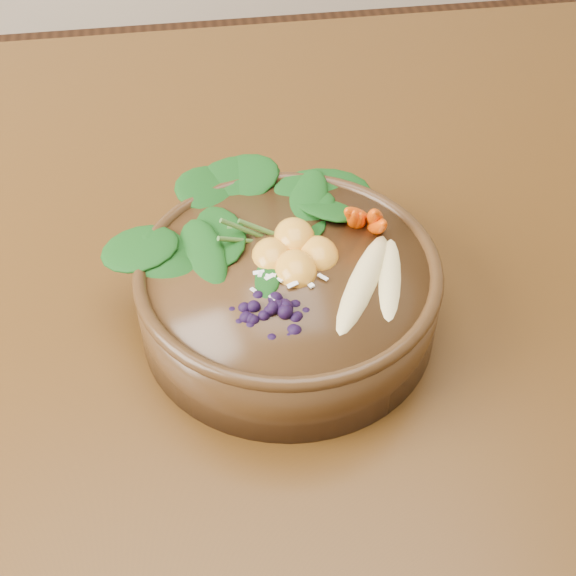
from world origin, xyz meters
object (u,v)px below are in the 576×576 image
dining_table (244,288)px  stoneware_bowl (288,296)px  kale_heap (260,202)px  carrot_cluster (362,193)px  blueberry_pile (273,296)px  mandarin_cluster (295,242)px  banana_halves (377,269)px

dining_table → stoneware_bowl: stoneware_bowl is taller
kale_heap → carrot_cluster: size_ratio=2.38×
dining_table → blueberry_pile: size_ratio=12.86×
mandarin_cluster → blueberry_pile: bearing=-113.3°
dining_table → blueberry_pile: (0.01, -0.20, 0.18)m
kale_heap → dining_table: bearing=99.4°
mandarin_cluster → banana_halves: bearing=-33.8°
kale_heap → banana_halves: size_ratio=1.25×
stoneware_bowl → blueberry_pile: bearing=-111.2°
banana_halves → kale_heap: bearing=156.5°
stoneware_bowl → mandarin_cluster: bearing=59.6°
dining_table → mandarin_cluster: 0.23m
carrot_cluster → blueberry_pile: 0.14m
carrot_cluster → kale_heap: bearing=-169.5°
carrot_cluster → banana_halves: (-0.00, -0.07, -0.02)m
dining_table → kale_heap: bearing=-80.6°
carrot_cluster → mandarin_cluster: carrot_cluster is taller
dining_table → banana_halves: size_ratio=11.33×
stoneware_bowl → banana_halves: bearing=-21.3°
dining_table → carrot_cluster: bearing=-44.4°
dining_table → kale_heap: size_ratio=9.07×
carrot_cluster → mandarin_cluster: bearing=-129.8°
dining_table → banana_halves: bearing=-60.0°
stoneware_bowl → carrot_cluster: (0.07, 0.05, 0.07)m
carrot_cluster → blueberry_pile: (-0.09, -0.10, -0.02)m
stoneware_bowl → blueberry_pile: size_ratio=2.16×
kale_heap → blueberry_pile: size_ratio=1.42×
carrot_cluster → banana_halves: 0.08m
dining_table → stoneware_bowl: (0.03, -0.15, 0.13)m
stoneware_bowl → carrot_cluster: size_ratio=3.62×
dining_table → stoneware_bowl: 0.20m
stoneware_bowl → blueberry_pile: 0.08m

